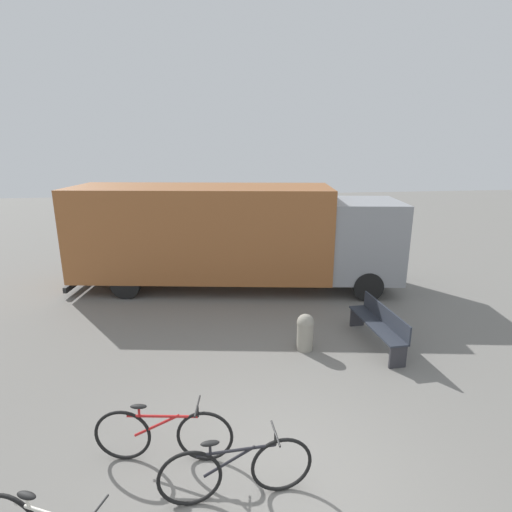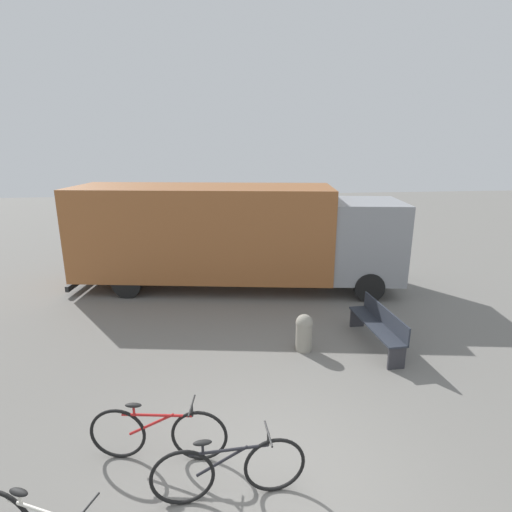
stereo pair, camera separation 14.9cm
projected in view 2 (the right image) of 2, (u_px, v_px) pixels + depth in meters
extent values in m
plane|color=slate|center=(269.00, 481.00, 5.07)|extent=(60.00, 60.00, 0.00)
cube|color=#99592D|center=(204.00, 231.00, 11.60)|extent=(7.59, 3.48, 2.58)
cube|color=gray|center=(364.00, 239.00, 11.46)|extent=(2.30, 2.52, 2.19)
cube|color=black|center=(85.00, 277.00, 12.15)|extent=(0.46, 2.19, 0.16)
cylinder|color=black|center=(355.00, 265.00, 12.72)|extent=(0.84, 0.41, 0.81)
cylinder|color=black|center=(369.00, 287.00, 10.80)|extent=(0.84, 0.41, 0.81)
cylinder|color=black|center=(149.00, 263.00, 12.99)|extent=(0.84, 0.41, 0.81)
cylinder|color=black|center=(127.00, 283.00, 11.07)|extent=(0.84, 0.41, 0.81)
cube|color=#282D38|center=(376.00, 325.00, 8.36)|extent=(0.47, 1.98, 0.04)
cube|color=#282D38|center=(385.00, 317.00, 8.33)|extent=(0.11, 1.96, 0.39)
cube|color=#2D2D33|center=(397.00, 358.00, 7.54)|extent=(0.34, 0.06, 0.45)
cube|color=#2D2D33|center=(357.00, 317.00, 9.31)|extent=(0.34, 0.06, 0.45)
cylinder|color=silver|center=(45.00, 512.00, 3.87)|extent=(0.87, 0.42, 0.04)
cylinder|color=silver|center=(20.00, 499.00, 3.94)|extent=(0.03, 0.03, 0.13)
ellipsoid|color=black|center=(19.00, 492.00, 3.91)|extent=(0.24, 0.17, 0.05)
cylinder|color=black|center=(83.00, 512.00, 3.69)|extent=(0.20, 0.41, 0.02)
torus|color=black|center=(118.00, 434.00, 5.35)|extent=(0.76, 0.16, 0.76)
torus|color=black|center=(199.00, 436.00, 5.31)|extent=(0.76, 0.16, 0.76)
cylinder|color=red|center=(157.00, 415.00, 5.25)|extent=(0.93, 0.18, 0.04)
cylinder|color=red|center=(152.00, 424.00, 5.29)|extent=(0.62, 0.13, 0.35)
cylinder|color=red|center=(134.00, 411.00, 5.24)|extent=(0.03, 0.03, 0.13)
ellipsoid|color=black|center=(133.00, 405.00, 5.22)|extent=(0.23, 0.12, 0.05)
cylinder|color=black|center=(192.00, 411.00, 5.21)|extent=(0.03, 0.03, 0.16)
cylinder|color=black|center=(192.00, 405.00, 5.19)|extent=(0.09, 0.44, 0.02)
torus|color=black|center=(182.00, 478.00, 4.64)|extent=(0.76, 0.08, 0.76)
torus|color=black|center=(275.00, 465.00, 4.82)|extent=(0.76, 0.08, 0.76)
cylinder|color=black|center=(229.00, 450.00, 4.65)|extent=(0.94, 0.08, 0.04)
cylinder|color=black|center=(222.00, 461.00, 4.68)|extent=(0.62, 0.07, 0.35)
cylinder|color=black|center=(203.00, 449.00, 4.58)|extent=(0.03, 0.03, 0.13)
ellipsoid|color=black|center=(202.00, 443.00, 4.56)|extent=(0.22, 0.10, 0.05)
cylinder|color=black|center=(268.00, 439.00, 4.71)|extent=(0.03, 0.03, 0.16)
cylinder|color=black|center=(268.00, 434.00, 4.69)|extent=(0.05, 0.44, 0.02)
cylinder|color=gray|center=(304.00, 336.00, 8.22)|extent=(0.34, 0.34, 0.61)
sphere|color=gray|center=(304.00, 323.00, 8.14)|extent=(0.36, 0.36, 0.36)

